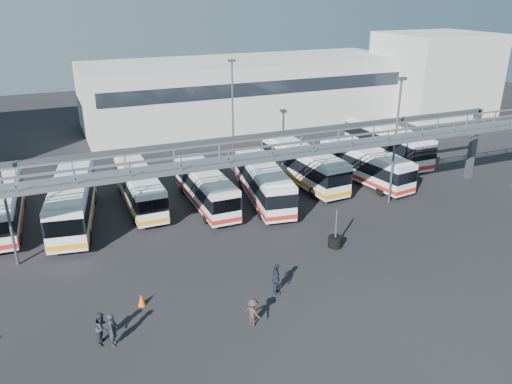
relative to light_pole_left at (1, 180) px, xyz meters
name	(u,v)px	position (x,y,z in m)	size (l,w,h in m)	color
ground	(299,273)	(16.00, -8.00, -5.73)	(140.00, 140.00, 0.00)	black
gantry	(261,161)	(16.00, -2.13, -0.22)	(51.40, 5.15, 7.10)	gray
warehouse	(247,90)	(28.00, 30.00, -1.73)	(42.00, 14.00, 8.00)	#9E9E99
building_right	(434,74)	(54.00, 24.00, -0.23)	(14.00, 12.00, 11.00)	#B2B2AD
light_pole_left	(1,180)	(0.00, 0.00, 0.00)	(0.70, 0.35, 10.21)	#4C4F54
light_pole_mid	(396,135)	(28.00, -1.00, 0.00)	(0.70, 0.35, 10.21)	#4C4F54
light_pole_back	(233,106)	(20.00, 14.00, 0.00)	(0.70, 0.35, 10.21)	#4C4F54
bus_1	(2,205)	(-0.88, 6.39, -3.97)	(2.81, 10.53, 3.17)	silver
bus_2	(73,199)	(3.92, 5.03, -3.82)	(4.43, 11.65, 3.45)	silver
bus_3	(139,187)	(9.04, 6.29, -4.04)	(2.37, 10.07, 3.05)	silver
bus_4	(205,186)	(13.93, 4.30, -4.04)	(2.37, 10.03, 3.04)	silver
bus_5	(263,181)	(18.58, 3.36, -3.95)	(4.07, 10.85, 3.22)	silver
bus_6	(303,164)	(23.56, 5.71, -3.88)	(3.27, 11.13, 3.34)	silver
bus_7	(365,164)	(28.82, 3.84, -4.02)	(3.78, 10.38, 3.08)	silver
bus_8	(387,141)	(34.69, 8.46, -3.78)	(2.69, 11.56, 3.51)	silver
pedestrian_a	(113,330)	(4.49, -10.37, -4.84)	(0.65, 0.43, 1.78)	black
pedestrian_b	(102,328)	(4.02, -9.94, -4.88)	(0.82, 0.64, 1.69)	#252330
pedestrian_c	(253,312)	(11.37, -11.62, -4.95)	(1.00, 0.58, 1.55)	#332622
pedestrian_d	(276,279)	(13.73, -9.42, -4.78)	(1.11, 0.46, 1.89)	black
cone_right	(142,300)	(6.39, -7.57, -5.38)	(0.43, 0.43, 0.69)	#DF480C
tire_stack	(335,241)	(19.84, -5.90, -5.26)	(0.96, 0.96, 2.74)	black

